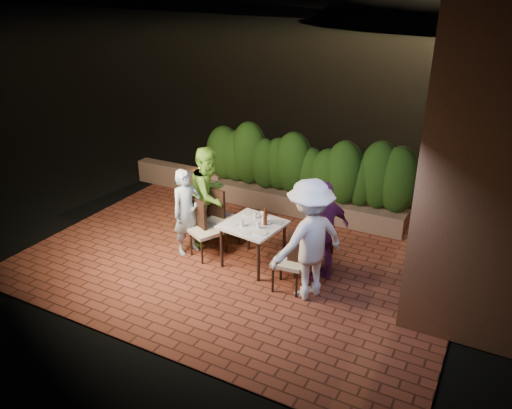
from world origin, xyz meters
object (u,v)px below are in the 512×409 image
Objects in this scene: chair_right_back at (308,249)px; diner_purple at (323,232)px; beer_bottle at (265,216)px; chair_left_front at (205,230)px; bowl at (261,214)px; diner_white at (309,240)px; chair_left_back at (224,219)px; chair_right_front at (289,260)px; diner_green at (209,195)px; parapet_lamp at (201,168)px; dining_table at (253,244)px; diner_blue at (187,212)px.

diner_purple reaches higher than chair_right_back.
beer_bottle is 1.13m from chair_left_front.
diner_white reaches higher than bowl.
chair_right_back is at bearing -12.60° from bowl.
diner_purple reaches higher than beer_bottle.
chair_right_front is (1.59, -0.74, -0.03)m from chair_left_back.
diner_green reaches higher than chair_left_back.
chair_left_front is 7.03× the size of parapet_lamp.
dining_table is 0.57m from beer_bottle.
diner_green reaches higher than beer_bottle.
chair_right_back is at bearing 6.56° from beer_bottle.
diner_green is 0.95× the size of diner_white.
beer_bottle is 0.33× the size of chair_right_front.
diner_purple reaches higher than chair_right_front.
diner_green is 12.57× the size of parapet_lamp.
chair_right_back is 2.15m from diner_blue.
diner_blue is 0.57m from diner_green.
bowl is 0.15× the size of chair_left_back.
chair_right_back is 0.54× the size of diner_purple.
diner_purple reaches higher than chair_left_front.
chair_left_back is 0.69m from diner_blue.
diner_white is at bearing -14.41° from chair_left_back.
chair_left_front is 1.10× the size of chair_right_back.
diner_purple is (0.26, -0.04, 0.38)m from chair_right_back.
chair_left_back is at bearing -31.08° from chair_right_front.
beer_bottle is 0.20× the size of diner_purple.
chair_right_front is at bearing -40.71° from bowl.
diner_purple is (1.94, -0.26, 0.31)m from chair_left_back.
beer_bottle is at bearing -41.12° from chair_right_front.
diner_purple is (0.04, 0.50, -0.09)m from diner_white.
diner_purple is at bearing -11.72° from bowl.
diner_green reaches higher than chair_right_back.
diner_white is at bearing 19.00° from chair_left_front.
chair_left_back is at bearing -69.00° from diner_purple.
diner_purple is (2.26, -0.31, -0.05)m from diner_green.
chair_left_back is (0.06, 0.49, 0.03)m from chair_left_front.
diner_white is 1.11× the size of diner_purple.
beer_bottle is 0.98m from diner_purple.
beer_bottle reaches higher than bowl.
diner_blue is at bearing -123.89° from chair_left_back.
diner_green is at bearing 164.47° from beer_bottle.
chair_left_front is 0.59× the size of diner_purple.
chair_right_back is at bearing -69.94° from diner_purple.
diner_green is (-0.26, 0.55, 0.39)m from chair_left_front.
diner_purple is (0.98, 0.04, -0.08)m from beer_bottle.
diner_white is (2.33, -0.26, 0.17)m from diner_blue.
diner_green is 1.06× the size of diner_purple.
bowl is 0.09× the size of diner_green.
chair_right_front is at bearing -7.40° from diner_purple.
chair_left_back is 0.56× the size of diner_white.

